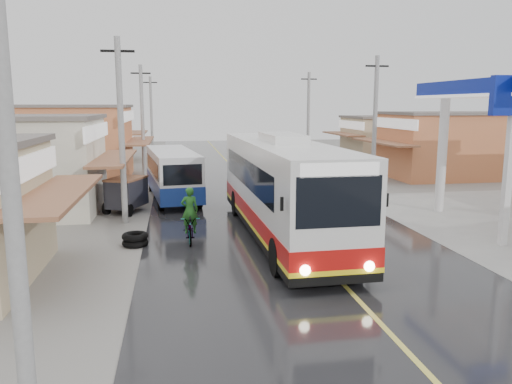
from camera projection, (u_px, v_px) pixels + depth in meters
ground at (343, 285)px, 14.52m from camera, size 120.00×120.00×0.00m
road at (258, 195)px, 29.11m from camera, size 12.00×90.00×0.02m
centre_line at (258, 194)px, 29.10m from camera, size 0.15×90.00×0.01m
shopfronts_left at (37, 192)px, 29.96m from camera, size 11.00×44.00×5.20m
utility_poles_left at (137, 195)px, 28.97m from camera, size 1.60×50.00×8.00m
utility_poles_right at (372, 191)px, 30.22m from camera, size 1.60×36.00×8.00m
coach_bus at (281, 188)px, 19.58m from camera, size 3.19×13.09×4.07m
second_bus at (173, 173)px, 27.52m from camera, size 3.18×8.32×2.69m
cyclist at (190, 224)px, 18.92m from camera, size 0.73×2.02×2.17m
tricycle_near at (126, 192)px, 24.22m from camera, size 2.16×2.61×1.71m
tyre_stack at (135, 239)px, 18.50m from camera, size 0.97×0.97×0.50m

